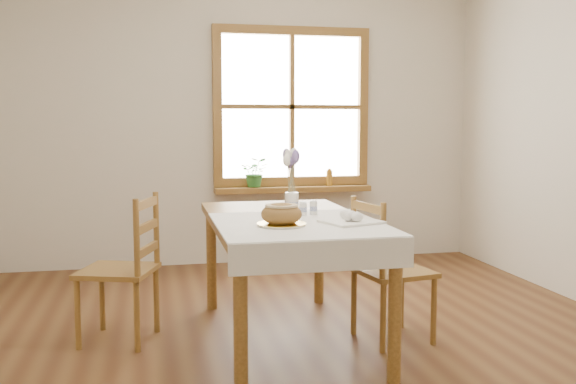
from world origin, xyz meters
name	(u,v)px	position (x,y,z in m)	size (l,w,h in m)	color
ground	(299,357)	(0.00, 0.00, 0.00)	(5.00, 5.00, 0.00)	brown
room_walls	(300,48)	(0.00, 0.00, 1.71)	(4.60, 5.10, 2.65)	beige
window	(292,107)	(0.50, 2.47, 1.45)	(1.46, 0.08, 1.46)	olive
window_sill	(293,189)	(0.50, 2.40, 0.69)	(1.46, 0.20, 0.05)	olive
dining_table	(288,231)	(0.00, 0.30, 0.66)	(0.90, 1.60, 0.75)	olive
table_linen	(300,224)	(0.00, 0.00, 0.76)	(0.91, 0.99, 0.01)	white
chair_left	(117,268)	(-1.00, 0.50, 0.44)	(0.41, 0.43, 0.89)	olive
chair_right	(393,269)	(0.62, 0.17, 0.43)	(0.40, 0.42, 0.87)	olive
bread_plate	(281,224)	(-0.11, -0.06, 0.77)	(0.26, 0.26, 0.01)	white
bread_loaf	(281,212)	(-0.11, -0.06, 0.83)	(0.22, 0.22, 0.12)	olive
egg_napkin	(352,222)	(0.28, -0.05, 0.77)	(0.30, 0.25, 0.01)	white
eggs	(352,216)	(0.28, -0.05, 0.80)	(0.23, 0.20, 0.05)	white
salt_shaker	(303,208)	(0.09, 0.28, 0.80)	(0.05, 0.05, 0.09)	white
pepper_shaker	(313,207)	(0.16, 0.30, 0.80)	(0.05, 0.05, 0.09)	white
flower_vase	(292,201)	(0.10, 0.64, 0.80)	(0.09, 0.09, 0.10)	white
lavender_bouquet	(292,171)	(0.10, 0.64, 1.00)	(0.16, 0.16, 0.30)	#6A579A
potted_plant	(255,176)	(0.14, 2.40, 0.82)	(0.24, 0.27, 0.21)	#2D6B2B
amber_bottle	(329,177)	(0.85, 2.40, 0.80)	(0.06, 0.06, 0.16)	#A16C1D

